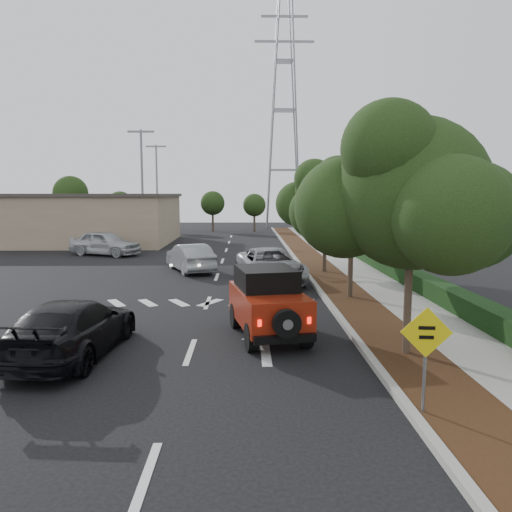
{
  "coord_description": "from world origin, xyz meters",
  "views": [
    {
      "loc": [
        1.5,
        -12.85,
        4.18
      ],
      "look_at": [
        1.81,
        3.0,
        2.19
      ],
      "focal_mm": 35.0,
      "sensor_mm": 36.0,
      "label": 1
    }
  ],
  "objects_px": {
    "black_suv_oncoming": "(73,328)",
    "speed_hump_sign": "(426,346)",
    "red_jeep": "(267,301)",
    "silver_suv_ahead": "(270,265)"
  },
  "relations": [
    {
      "from": "black_suv_oncoming",
      "to": "red_jeep",
      "type": "bearing_deg",
      "value": -156.05
    },
    {
      "from": "black_suv_oncoming",
      "to": "speed_hump_sign",
      "type": "xyz_separation_m",
      "value": [
        7.79,
        -3.76,
        0.66
      ]
    },
    {
      "from": "red_jeep",
      "to": "speed_hump_sign",
      "type": "xyz_separation_m",
      "value": [
        2.7,
        -5.55,
        0.38
      ]
    },
    {
      "from": "red_jeep",
      "to": "black_suv_oncoming",
      "type": "relative_size",
      "value": 0.8
    },
    {
      "from": "red_jeep",
      "to": "silver_suv_ahead",
      "type": "height_order",
      "value": "red_jeep"
    },
    {
      "from": "red_jeep",
      "to": "black_suv_oncoming",
      "type": "bearing_deg",
      "value": -171.69
    },
    {
      "from": "silver_suv_ahead",
      "to": "black_suv_oncoming",
      "type": "distance_m",
      "value": 12.19
    },
    {
      "from": "silver_suv_ahead",
      "to": "speed_hump_sign",
      "type": "relative_size",
      "value": 2.83
    },
    {
      "from": "red_jeep",
      "to": "black_suv_oncoming",
      "type": "xyz_separation_m",
      "value": [
        -5.08,
        -1.79,
        -0.28
      ]
    },
    {
      "from": "red_jeep",
      "to": "black_suv_oncoming",
      "type": "height_order",
      "value": "red_jeep"
    }
  ]
}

